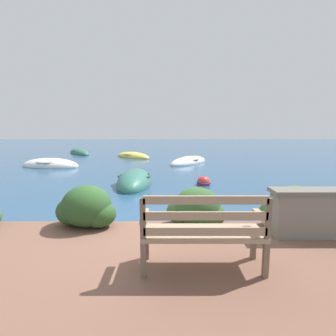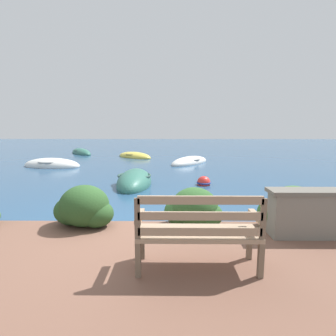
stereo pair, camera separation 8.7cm
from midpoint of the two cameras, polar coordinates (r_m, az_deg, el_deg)
name	(u,v)px [view 2 (the right image)]	position (r m, az deg, el deg)	size (l,w,h in m)	color
ground_plane	(130,233)	(4.86, -7.75, -13.81)	(80.00, 80.00, 0.00)	navy
park_bench	(198,230)	(3.09, 7.42, -13.25)	(1.42, 0.48, 0.93)	brown
stone_wall	(336,213)	(4.76, 33.22, -8.19)	(2.06, 0.39, 0.73)	slate
hedge_clump_left	(84,208)	(4.64, -17.33, -8.38)	(1.03, 0.74, 0.70)	#284C23
hedge_clump_centre	(194,210)	(4.45, 6.14, -8.99)	(0.98, 0.70, 0.66)	#2D5628
hedge_clump_right	(292,211)	(4.75, 25.89, -8.37)	(1.06, 0.76, 0.72)	#38662D
rowboat_nearest	(135,182)	(8.73, -7.02, -3.13)	(1.11, 2.63, 0.87)	#336B5B
rowboat_mid	(52,165)	(13.81, -23.78, 0.52)	(3.05, 1.77, 0.74)	silver
rowboat_far	(190,162)	(13.93, 4.93, 1.26)	(2.63, 3.04, 0.65)	silver
rowboat_outer	(134,157)	(16.77, -7.16, 2.48)	(2.79, 2.67, 0.61)	#DBC64C
rowboat_distant	(81,153)	(20.00, -18.25, 3.12)	(2.63, 3.20, 0.69)	#336B5B
mooring_buoy	(204,183)	(8.70, 8.06, -3.18)	(0.48, 0.48, 0.43)	red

